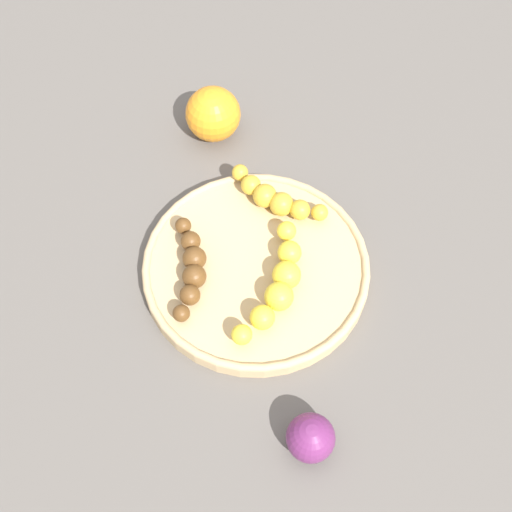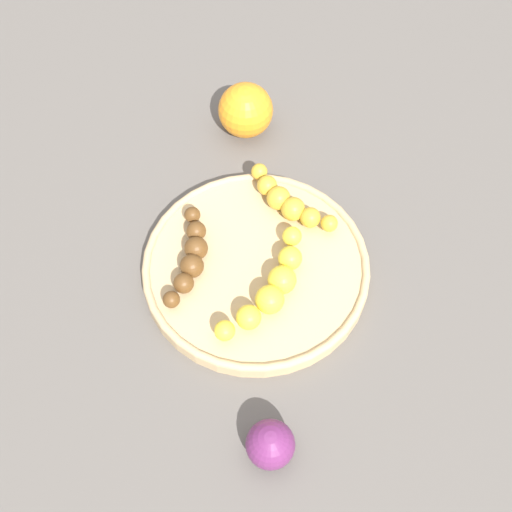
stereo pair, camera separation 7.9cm
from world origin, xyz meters
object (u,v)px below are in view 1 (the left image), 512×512
object	(u,v)px
banana_overripe	(191,267)
orange_fruit	(213,114)
fruit_bowl	(256,267)
banana_yellow	(277,284)
banana_spotted	(275,198)
plum_purple	(311,438)

from	to	relation	value
banana_overripe	orange_fruit	distance (m)	0.24
fruit_bowl	orange_fruit	size ratio (longest dim) A/B	3.65
banana_yellow	banana_overripe	bearing A→B (deg)	-172.55
fruit_bowl	banana_spotted	bearing A→B (deg)	-41.29
banana_yellow	banana_spotted	size ratio (longest dim) A/B	1.09
plum_purple	orange_fruit	xyz separation A→B (m)	(0.45, -0.09, 0.01)
banana_spotted	fruit_bowl	bearing A→B (deg)	17.29
orange_fruit	plum_purple	bearing A→B (deg)	168.34
banana_overripe	orange_fruit	size ratio (longest dim) A/B	1.71
orange_fruit	banana_spotted	bearing A→B (deg)	-175.64
banana_spotted	plum_purple	size ratio (longest dim) A/B	2.35
fruit_bowl	banana_yellow	xyz separation A→B (m)	(-0.04, -0.01, 0.02)
banana_overripe	banana_spotted	world-z (taller)	banana_spotted
banana_overripe	orange_fruit	xyz separation A→B (m)	(0.21, -0.12, 0.00)
banana_yellow	orange_fruit	bearing A→B (deg)	128.48
banana_yellow	banana_spotted	world-z (taller)	banana_yellow
fruit_bowl	plum_purple	distance (m)	0.22
orange_fruit	banana_yellow	bearing A→B (deg)	171.17
fruit_bowl	orange_fruit	distance (m)	0.24
banana_yellow	plum_purple	world-z (taller)	banana_yellow
banana_overripe	plum_purple	xyz separation A→B (m)	(-0.24, -0.03, -0.01)
banana_overripe	banana_yellow	xyz separation A→B (m)	(-0.07, -0.08, 0.00)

